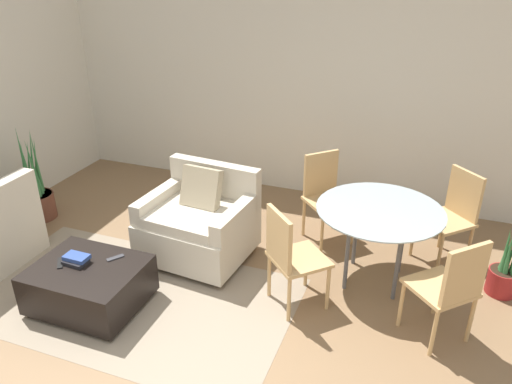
{
  "coord_description": "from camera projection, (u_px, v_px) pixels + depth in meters",
  "views": [
    {
      "loc": [
        1.44,
        -1.8,
        2.7
      ],
      "look_at": [
        0.03,
        1.97,
        0.75
      ],
      "focal_mm": 35.0,
      "sensor_mm": 36.0,
      "label": 1
    }
  ],
  "objects": [
    {
      "name": "dining_chair_near_right",
      "position": [
        451.0,
        285.0,
        3.61
      ],
      "size": [
        0.59,
        0.59,
        0.9
      ],
      "color": "tan",
      "rests_on": "ground_plane"
    },
    {
      "name": "dining_chair_near_left",
      "position": [
        290.0,
        253.0,
        4.0
      ],
      "size": [
        0.59,
        0.59,
        0.9
      ],
      "color": "tan",
      "rests_on": "ground_plane"
    },
    {
      "name": "book_stack",
      "position": [
        76.0,
        260.0,
        4.09
      ],
      "size": [
        0.2,
        0.15,
        0.07
      ],
      "color": "black",
      "rests_on": "ottoman"
    },
    {
      "name": "wall_back",
      "position": [
        306.0,
        80.0,
        5.65
      ],
      "size": [
        12.0,
        0.06,
        2.75
      ],
      "color": "beige",
      "rests_on": "ground_plane"
    },
    {
      "name": "dining_chair_far_right",
      "position": [
        453.0,
        211.0,
        4.64
      ],
      "size": [
        0.59,
        0.59,
        0.9
      ],
      "color": "tan",
      "rests_on": "ground_plane"
    },
    {
      "name": "ottoman",
      "position": [
        89.0,
        284.0,
        4.14
      ],
      "size": [
        0.88,
        0.71,
        0.38
      ],
      "color": "black",
      "rests_on": "ground_plane"
    },
    {
      "name": "area_rug",
      "position": [
        132.0,
        298.0,
        4.3
      ],
      "size": [
        2.77,
        1.59,
        0.01
      ],
      "color": "gray",
      "rests_on": "ground_plane"
    },
    {
      "name": "armchair",
      "position": [
        199.0,
        223.0,
        4.77
      ],
      "size": [
        1.02,
        0.92,
        0.9
      ],
      "color": "beige",
      "rests_on": "ground_plane"
    },
    {
      "name": "tv_remote_primary",
      "position": [
        115.0,
        258.0,
        4.17
      ],
      "size": [
        0.12,
        0.14,
        0.01
      ],
      "color": "#333338",
      "rests_on": "ottoman"
    },
    {
      "name": "tv_remote_secondary",
      "position": [
        60.0,
        263.0,
        4.1
      ],
      "size": [
        0.13,
        0.15,
        0.01
      ],
      "color": "black",
      "rests_on": "ottoman"
    },
    {
      "name": "dining_table",
      "position": [
        379.0,
        218.0,
        4.26
      ],
      "size": [
        1.09,
        1.09,
        0.73
      ],
      "color": "#99A8AD",
      "rests_on": "ground_plane"
    },
    {
      "name": "potted_plant_small",
      "position": [
        504.0,
        273.0,
        4.29
      ],
      "size": [
        0.25,
        0.25,
        0.68
      ],
      "color": "maroon",
      "rests_on": "ground_plane"
    },
    {
      "name": "dining_chair_far_left",
      "position": [
        325.0,
        191.0,
        5.03
      ],
      "size": [
        0.59,
        0.59,
        0.9
      ],
      "color": "tan",
      "rests_on": "ground_plane"
    },
    {
      "name": "potted_plant",
      "position": [
        37.0,
        196.0,
        5.5
      ],
      "size": [
        0.36,
        0.36,
        1.08
      ],
      "color": "brown",
      "rests_on": "ground_plane"
    }
  ]
}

